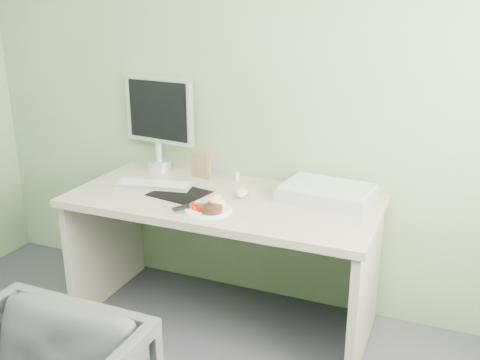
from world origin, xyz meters
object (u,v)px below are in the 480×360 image
at_px(desk, 223,230).
at_px(monitor, 159,118).
at_px(scanner, 328,194).
at_px(plate, 209,210).

bearing_deg(desk, monitor, 150.20).
bearing_deg(scanner, desk, -155.89).
bearing_deg(monitor, desk, -22.09).
bearing_deg(plate, scanner, 36.58).
distance_m(plate, monitor, 0.83).
distance_m(desk, monitor, 0.81).
xyz_separation_m(scanner, monitor, (-1.06, 0.15, 0.28)).
bearing_deg(monitor, scanner, -0.44).
height_order(desk, scanner, scanner).
relative_size(plate, monitor, 0.41).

